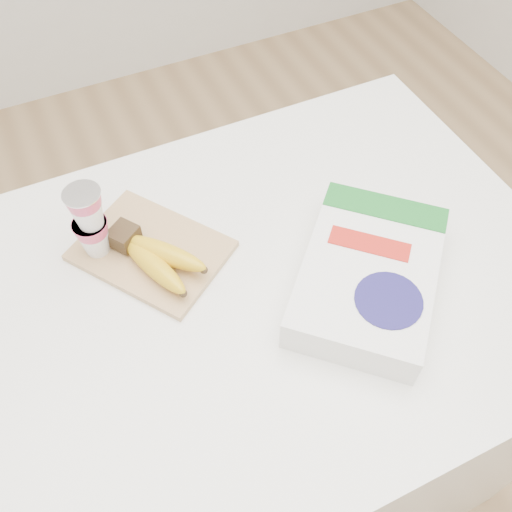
{
  "coord_description": "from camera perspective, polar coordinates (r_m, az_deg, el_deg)",
  "views": [
    {
      "loc": [
        -0.19,
        -0.51,
        1.75
      ],
      "look_at": [
        0.07,
        0.03,
        0.96
      ],
      "focal_mm": 40.0,
      "sensor_mm": 36.0,
      "label": 1
    }
  ],
  "objects": [
    {
      "name": "yogurt_stack",
      "position": [
        1.01,
        -16.32,
        3.4
      ],
      "size": [
        0.07,
        0.07,
        0.15
      ],
      "color": "white",
      "rests_on": "cutting_board"
    },
    {
      "name": "bananas",
      "position": [
        1.01,
        -10.09,
        -0.05
      ],
      "size": [
        0.15,
        0.2,
        0.06
      ],
      "color": "#382816",
      "rests_on": "cutting_board"
    },
    {
      "name": "room",
      "position": [
        0.68,
        -4.35,
        16.67
      ],
      "size": [
        4.0,
        4.0,
        4.0
      ],
      "color": "tan",
      "rests_on": "ground"
    },
    {
      "name": "cutting_board",
      "position": [
        1.05,
        -10.42,
        0.53
      ],
      "size": [
        0.3,
        0.32,
        0.01
      ],
      "primitive_type": "cube",
      "rotation": [
        0.0,
        0.0,
        0.61
      ],
      "color": "tan",
      "rests_on": "table"
    },
    {
      "name": "cereal_box",
      "position": [
        0.99,
        11.15,
        -1.89
      ],
      "size": [
        0.38,
        0.38,
        0.07
      ],
      "rotation": [
        0.0,
        0.0,
        -0.76
      ],
      "color": "white",
      "rests_on": "table"
    },
    {
      "name": "table",
      "position": [
        1.4,
        -2.07,
        -14.21
      ],
      "size": [
        1.23,
        0.82,
        0.92
      ],
      "primitive_type": "cube",
      "color": "white",
      "rests_on": "ground"
    }
  ]
}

